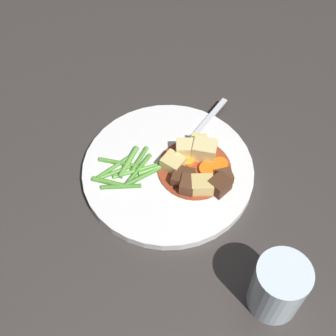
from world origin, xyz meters
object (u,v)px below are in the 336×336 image
Objects in this scene: meat_chunk_2 at (187,185)px; potato_chunk_4 at (202,185)px; potato_chunk_0 at (173,161)px; meat_chunk_3 at (224,177)px; carrot_slice_0 at (220,164)px; potato_chunk_1 at (198,143)px; meat_chunk_0 at (183,178)px; meat_chunk_1 at (220,185)px; potato_chunk_2 at (186,150)px; carrot_slice_3 at (187,161)px; water_glass at (278,287)px; carrot_slice_2 at (209,170)px; dinner_plate at (168,171)px; potato_chunk_3 at (204,150)px; carrot_slice_1 at (213,177)px; fork at (198,131)px.

potato_chunk_4 is at bearing -8.95° from meat_chunk_2.
potato_chunk_0 is 0.09m from meat_chunk_3.
potato_chunk_1 is (-0.03, 0.04, 0.01)m from carrot_slice_0.
potato_chunk_1 is 0.08m from meat_chunk_0.
meat_chunk_1 reaches higher than carrot_slice_0.
carrot_slice_3 is at bearing -91.22° from potato_chunk_2.
meat_chunk_2 is 0.30× the size of water_glass.
carrot_slice_0 is 0.03m from meat_chunk_3.
carrot_slice_3 is 0.04m from meat_chunk_0.
carrot_slice_3 is 0.72× the size of potato_chunk_2.
potato_chunk_2 is at bearing 129.33° from carrot_slice_2.
meat_chunk_3 is (0.05, -0.06, -0.01)m from potato_chunk_2.
meat_chunk_3 reaches higher than carrot_slice_2.
potato_chunk_0 is 0.34× the size of water_glass.
water_glass is at bearing -64.55° from meat_chunk_2.
dinner_plate is 2.94× the size of water_glass.
meat_chunk_1 is (0.01, -0.07, -0.00)m from potato_chunk_3.
dinner_plate is at bearing 157.94° from meat_chunk_3.
potato_chunk_3 is at bearing -13.10° from potato_chunk_2.
potato_chunk_2 is 0.07m from potato_chunk_4.
meat_chunk_2 is (0.02, -0.05, 0.00)m from potato_chunk_0.
carrot_slice_0 is 0.07m from meat_chunk_0.
carrot_slice_1 is at bearing -78.71° from potato_chunk_1.
potato_chunk_0 is 0.09m from fork.
potato_chunk_2 is 0.09m from meat_chunk_1.
potato_chunk_3 reaches higher than potato_chunk_1.
potato_chunk_0 reaches higher than fork.
carrot_slice_2 is 0.05m from meat_chunk_2.
potato_chunk_2 is (-0.04, 0.05, 0.01)m from carrot_slice_1.
potato_chunk_0 is at bearing -129.46° from fork.
carrot_slice_0 is at bearing -8.01° from potato_chunk_0.
carrot_slice_3 reaches higher than dinner_plate.
dinner_plate is at bearing 144.85° from meat_chunk_1.
carrot_slice_0 is at bearing 32.02° from meat_chunk_2.
carrot_slice_2 is at bearing -156.50° from carrot_slice_0.
carrot_slice_1 is at bearing 40.30° from potato_chunk_4.
dinner_plate is 0.07m from carrot_slice_2.
carrot_slice_2 is at bearing -85.55° from potato_chunk_3.
potato_chunk_2 is 0.89× the size of potato_chunk_3.
meat_chunk_2 reaches higher than meat_chunk_3.
carrot_slice_1 is at bearing -45.63° from carrot_slice_3.
meat_chunk_1 is 0.19m from water_glass.
potato_chunk_0 reaches higher than carrot_slice_1.
water_glass is at bearing -70.07° from potato_chunk_4.
dinner_plate is 11.35× the size of meat_chunk_3.
carrot_slice_1 is 0.97× the size of meat_chunk_1.
fork is at bearing 71.74° from meat_chunk_2.
water_glass is at bearing -77.28° from carrot_slice_2.
potato_chunk_1 is 0.09m from potato_chunk_4.
carrot_slice_1 reaches higher than dinner_plate.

